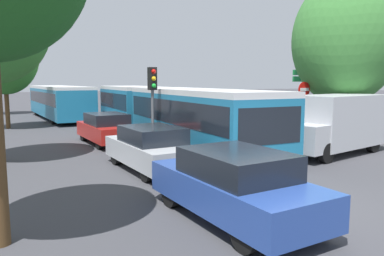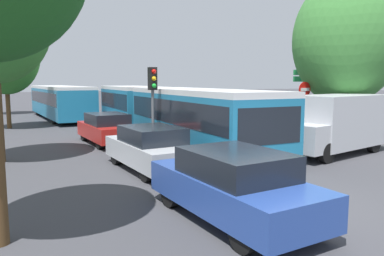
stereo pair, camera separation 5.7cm
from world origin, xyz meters
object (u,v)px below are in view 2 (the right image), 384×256
object	(u,v)px
queued_car_blue	(233,185)
white_van	(336,122)
articulated_bus	(165,109)
city_bus_rear	(60,100)
direction_sign_post	(304,87)
tree_left_far	(6,56)
queued_car_red	(107,128)
traffic_light	(153,90)
tree_right_near	(346,40)
no_entry_sign	(304,102)
queued_car_silver	(151,148)

from	to	relation	value
queued_car_blue	white_van	bearing A→B (deg)	-64.16
articulated_bus	city_bus_rear	size ratio (longest dim) A/B	1.48
direction_sign_post	tree_left_far	distance (m)	17.21
queued_car_red	articulated_bus	bearing A→B (deg)	-89.93
traffic_light	tree_right_near	xyz separation A→B (m)	(9.00, -1.57, 2.23)
queued_car_red	no_entry_sign	size ratio (longest dim) A/B	1.45
tree_left_far	queued_car_silver	bearing A→B (deg)	-75.20
queued_car_red	no_entry_sign	bearing A→B (deg)	-118.24
tree_left_far	direction_sign_post	bearing A→B (deg)	-38.55
direction_sign_post	tree_right_near	world-z (taller)	tree_right_near
queued_car_blue	traffic_light	distance (m)	8.08
queued_car_blue	tree_right_near	size ratio (longest dim) A/B	0.55
direction_sign_post	tree_left_far	size ratio (longest dim) A/B	0.52
queued_car_silver	tree_right_near	xyz separation A→B (m)	(10.22, 1.31, 4.01)
city_bus_rear	no_entry_sign	distance (m)	18.77
queued_car_silver	direction_sign_post	distance (m)	10.41
queued_car_red	tree_right_near	xyz separation A→B (m)	(10.15, -4.42, 4.02)
articulated_bus	tree_left_far	size ratio (longest dim) A/B	2.48
direction_sign_post	tree_right_near	size ratio (longest dim) A/B	0.47
queued_car_blue	queued_car_red	xyz separation A→B (m)	(0.17, 10.62, -0.03)
white_van	direction_sign_post	distance (m)	4.86
articulated_bus	tree_right_near	bearing A→B (deg)	59.58
queued_car_silver	tree_right_near	world-z (taller)	tree_right_near
queued_car_red	traffic_light	bearing A→B (deg)	-160.71
articulated_bus	white_van	size ratio (longest dim) A/B	3.26
traffic_light	queued_car_silver	bearing A→B (deg)	-25.16
queued_car_red	direction_sign_post	xyz separation A→B (m)	(9.62, -2.38, 1.85)
queued_car_blue	traffic_light	size ratio (longest dim) A/B	1.26
articulated_bus	no_entry_sign	distance (m)	6.67
tree_left_far	white_van	bearing A→B (deg)	-52.95
white_van	articulated_bus	bearing A→B (deg)	-66.25
queued_car_blue	queued_car_silver	world-z (taller)	queued_car_blue
white_van	traffic_light	xyz separation A→B (m)	(-6.23, 3.65, 1.26)
city_bus_rear	queued_car_red	distance (m)	12.90
queued_car_silver	queued_car_red	bearing A→B (deg)	-3.44
queued_car_red	tree_left_far	xyz separation A→B (m)	(-3.77, 8.28, 3.65)
city_bus_rear	tree_left_far	distance (m)	6.53
queued_car_red	direction_sign_post	bearing A→B (deg)	-106.72
queued_car_blue	articulated_bus	bearing A→B (deg)	-18.88
white_van	direction_sign_post	size ratio (longest dim) A/B	1.46
no_entry_sign	queued_car_silver	bearing A→B (deg)	-77.60
queued_car_blue	white_van	world-z (taller)	white_van
queued_car_blue	queued_car_red	distance (m)	10.62
articulated_bus	no_entry_sign	world-z (taller)	no_entry_sign
tree_left_far	queued_car_blue	bearing A→B (deg)	-79.21
direction_sign_post	tree_left_far	xyz separation A→B (m)	(-13.38, 10.67, 1.80)
queued_car_blue	queued_car_red	size ratio (longest dim) A/B	1.04
white_van	tree_right_near	distance (m)	4.91
city_bus_rear	traffic_light	distance (m)	15.82
queued_car_blue	no_entry_sign	world-z (taller)	no_entry_sign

